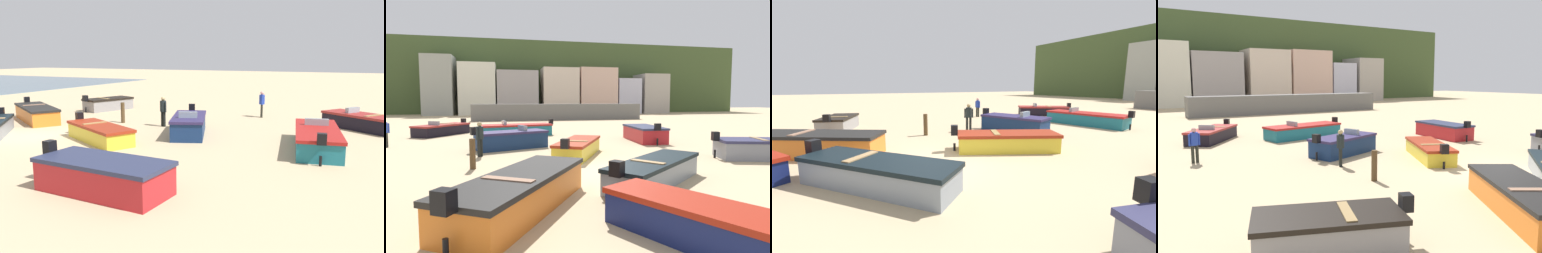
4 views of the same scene
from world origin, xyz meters
The scene contains 11 objects.
ground_plane centered at (0.00, 0.00, 0.00)m, with size 160.00×160.00×0.00m, color tan.
boat_grey_0 centered at (-9.00, -2.37, 0.43)m, with size 3.74×2.57×1.16m.
boat_red_2 centered at (4.93, 7.80, 0.49)m, with size 1.92×4.20×1.28m.
boat_yellow_3 centered at (-0.40, 3.53, 0.38)m, with size 3.10×4.31×1.07m.
boat_orange_4 centered at (-3.35, -3.30, 0.45)m, with size 3.84×4.91×1.20m.
boat_teal_5 centered at (-2.96, 12.57, 0.43)m, with size 5.42×2.58×1.16m.
boat_black_6 centered at (-8.35, 14.24, 0.42)m, with size 3.76×4.43×1.12m.
boat_navy_7 centered at (-3.42, 6.55, 0.48)m, with size 4.13×2.77×1.26m.
mooring_post_near_water centered at (-4.94, 1.66, 0.58)m, with size 0.22×0.22×1.16m, color #4C3821.
beach_walker_foreground centered at (-4.88, 4.33, 0.95)m, with size 0.45×0.52×1.62m.
beach_walker_distant centered at (-10.22, 8.35, 0.95)m, with size 0.54×0.42×1.62m.
Camera 1 is at (13.45, 14.44, 3.80)m, focal length 36.59 mm.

